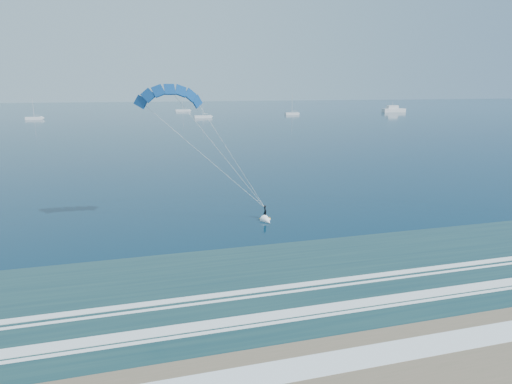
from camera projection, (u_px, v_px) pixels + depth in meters
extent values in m
plane|color=#072D41|center=(337.00, 358.00, 25.66)|extent=(900.00, 900.00, 0.00)
cube|color=#1E423F|center=(289.00, 296.00, 33.15)|extent=(600.00, 22.00, 0.03)
cube|color=white|center=(326.00, 343.00, 27.06)|extent=(600.00, 0.90, 0.07)
cube|color=white|center=(301.00, 312.00, 30.80)|extent=(600.00, 1.10, 0.07)
cube|color=white|center=(282.00, 287.00, 34.55)|extent=(600.00, 0.70, 0.07)
cube|color=white|center=(341.00, 361.00, 25.17)|extent=(600.00, 2.00, 0.02)
cube|color=gold|center=(265.00, 219.00, 52.50)|extent=(1.26, 0.40, 0.07)
imported|color=black|center=(265.00, 212.00, 52.32)|extent=(0.39, 0.58, 1.55)
cone|color=white|center=(267.00, 221.00, 51.23)|extent=(1.31, 1.74, 1.10)
cube|color=silver|center=(394.00, 110.00, 269.32)|extent=(14.08, 3.76, 2.07)
cube|color=silver|center=(392.00, 107.00, 268.61)|extent=(6.57, 3.00, 1.88)
cylinder|color=silver|center=(393.00, 104.00, 268.17)|extent=(0.16, 0.16, 2.00)
cube|color=silver|center=(34.00, 118.00, 208.93)|extent=(7.44, 2.40, 1.20)
cylinder|color=silver|center=(33.00, 107.00, 207.76)|extent=(0.18, 0.18, 9.19)
cylinder|color=silver|center=(37.00, 115.00, 208.94)|extent=(2.60, 0.12, 0.12)
cube|color=silver|center=(203.00, 117.00, 219.67)|extent=(8.39, 2.40, 1.20)
cylinder|color=silver|center=(203.00, 104.00, 218.35)|extent=(0.18, 0.18, 10.48)
cylinder|color=silver|center=(205.00, 114.00, 219.67)|extent=(2.60, 0.12, 0.12)
cube|color=silver|center=(183.00, 110.00, 276.47)|extent=(8.95, 2.40, 1.20)
cylinder|color=silver|center=(182.00, 100.00, 275.10)|extent=(0.18, 0.18, 10.94)
cylinder|color=silver|center=(185.00, 108.00, 276.48)|extent=(2.60, 0.12, 0.12)
cube|color=silver|center=(292.00, 114.00, 244.06)|extent=(7.57, 2.40, 1.20)
cylinder|color=silver|center=(292.00, 104.00, 242.87)|extent=(0.18, 0.18, 9.29)
cylinder|color=silver|center=(294.00, 111.00, 244.07)|extent=(2.60, 0.12, 0.12)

